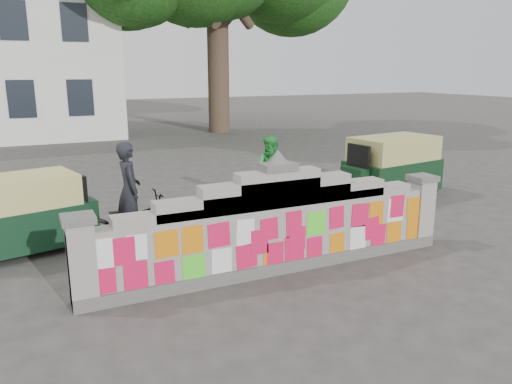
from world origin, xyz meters
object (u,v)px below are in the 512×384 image
cyclist_bike (131,221)px  cyclist_rider (130,203)px  rickshaw_right (391,166)px  pedestrian (272,173)px  rickshaw_left (22,213)px

cyclist_bike → cyclist_rider: (0.00, 0.00, 0.36)m
cyclist_rider → rickshaw_right: 6.95m
cyclist_rider → rickshaw_right: bearing=-83.3°
cyclist_bike → cyclist_rider: size_ratio=1.12×
rickshaw_right → cyclist_rider: bearing=0.1°
cyclist_bike → rickshaw_right: bearing=-83.3°
pedestrian → rickshaw_left: 5.44m
cyclist_bike → pedestrian: bearing=-71.2°
rickshaw_left → rickshaw_right: size_ratio=0.90×
rickshaw_left → cyclist_bike: bearing=-32.7°
cyclist_rider → pedestrian: size_ratio=1.00×
pedestrian → rickshaw_left: size_ratio=0.66×
cyclist_bike → rickshaw_right: 6.96m
cyclist_rider → pedestrian: (3.59, 1.35, -0.00)m
cyclist_bike → pedestrian: (3.59, 1.35, 0.35)m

